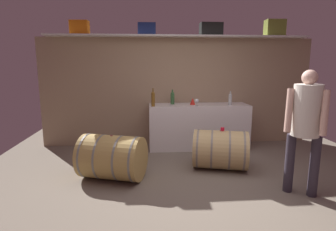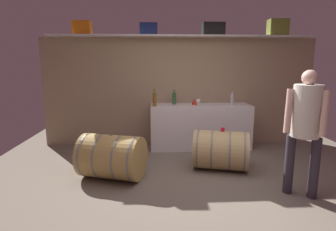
{
  "view_description": "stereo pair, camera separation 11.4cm",
  "coord_description": "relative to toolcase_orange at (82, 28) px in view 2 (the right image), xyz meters",
  "views": [
    {
      "loc": [
        -0.68,
        -3.49,
        1.68
      ],
      "look_at": [
        -0.33,
        0.72,
        0.88
      ],
      "focal_mm": 29.63,
      "sensor_mm": 36.0,
      "label": 1
    },
    {
      "loc": [
        -0.56,
        -3.5,
        1.68
      ],
      "look_at": [
        -0.33,
        0.72,
        0.88
      ],
      "focal_mm": 29.63,
      "sensor_mm": 36.0,
      "label": 2
    }
  ],
  "objects": [
    {
      "name": "ground_plane",
      "position": [
        1.9,
        -1.53,
        -2.36
      ],
      "size": [
        6.76,
        7.67,
        0.02
      ],
      "primitive_type": "cube",
      "color": "#6E6356"
    },
    {
      "name": "back_wall_panel",
      "position": [
        1.9,
        0.15,
        -1.25
      ],
      "size": [
        5.56,
        0.1,
        2.19
      ],
      "primitive_type": "cube",
      "color": "#9A8164",
      "rests_on": "ground"
    },
    {
      "name": "high_shelf_board",
      "position": [
        1.9,
        0.0,
        -0.14
      ],
      "size": [
        5.11,
        0.4,
        0.03
      ],
      "primitive_type": "cube",
      "color": "silver",
      "rests_on": "back_wall_panel"
    },
    {
      "name": "toolcase_orange",
      "position": [
        0.0,
        0.0,
        0.0
      ],
      "size": [
        0.34,
        0.23,
        0.26
      ],
      "primitive_type": "cube",
      "rotation": [
        0.0,
        0.0,
        -0.05
      ],
      "color": "orange",
      "rests_on": "high_shelf_board"
    },
    {
      "name": "toolcase_navy",
      "position": [
        1.27,
        0.0,
        -0.02
      ],
      "size": [
        0.34,
        0.3,
        0.22
      ],
      "primitive_type": "cube",
      "rotation": [
        0.0,
        0.0,
        0.01
      ],
      "color": "navy",
      "rests_on": "high_shelf_board"
    },
    {
      "name": "toolcase_black",
      "position": [
        2.53,
        0.0,
        -0.01
      ],
      "size": [
        0.43,
        0.26,
        0.24
      ],
      "primitive_type": "cube",
      "rotation": [
        0.0,
        0.0,
        0.02
      ],
      "color": "black",
      "rests_on": "high_shelf_board"
    },
    {
      "name": "toolcase_olive",
      "position": [
        3.82,
        0.0,
        0.03
      ],
      "size": [
        0.38,
        0.26,
        0.32
      ],
      "primitive_type": "cube",
      "rotation": [
        0.0,
        0.0,
        -0.05
      ],
      "color": "olive",
      "rests_on": "high_shelf_board"
    },
    {
      "name": "work_cabinet",
      "position": [
        2.27,
        -0.21,
        -1.91
      ],
      "size": [
        1.97,
        0.59,
        0.88
      ],
      "primitive_type": "cube",
      "color": "silver",
      "rests_on": "ground"
    },
    {
      "name": "wine_bottle_amber",
      "position": [
        1.37,
        -0.38,
        -1.32
      ],
      "size": [
        0.07,
        0.07,
        0.34
      ],
      "color": "brown",
      "rests_on": "work_cabinet"
    },
    {
      "name": "wine_bottle_clear",
      "position": [
        2.88,
        -0.29,
        -1.35
      ],
      "size": [
        0.07,
        0.07,
        0.27
      ],
      "color": "#B4BBBC",
      "rests_on": "work_cabinet"
    },
    {
      "name": "wine_bottle_green",
      "position": [
        1.76,
        -0.11,
        -1.34
      ],
      "size": [
        0.08,
        0.08,
        0.29
      ],
      "color": "#305B31",
      "rests_on": "work_cabinet"
    },
    {
      "name": "wine_glass",
      "position": [
        2.2,
        -0.4,
        -1.37
      ],
      "size": [
        0.08,
        0.08,
        0.14
      ],
      "color": "white",
      "rests_on": "work_cabinet"
    },
    {
      "name": "red_funnel",
      "position": [
        2.15,
        -0.2,
        -1.41
      ],
      "size": [
        0.11,
        0.11,
        0.13
      ],
      "primitive_type": "cone",
      "color": "red",
      "rests_on": "work_cabinet"
    },
    {
      "name": "wine_barrel_near",
      "position": [
        2.41,
        -1.38,
        -2.03
      ],
      "size": [
        0.98,
        0.81,
        0.63
      ],
      "rotation": [
        0.0,
        0.0,
        -0.26
      ],
      "color": "tan",
      "rests_on": "ground"
    },
    {
      "name": "wine_barrel_far",
      "position": [
        0.72,
        -1.65,
        -2.02
      ],
      "size": [
        1.05,
        0.89,
        0.66
      ],
      "rotation": [
        0.0,
        0.0,
        -0.32
      ],
      "color": "tan",
      "rests_on": "ground"
    },
    {
      "name": "tasting_cup",
      "position": [
        2.44,
        -1.38,
        -1.69
      ],
      "size": [
        0.06,
        0.06,
        0.05
      ],
      "primitive_type": "cylinder",
      "color": "red",
      "rests_on": "wine_barrel_near"
    },
    {
      "name": "winemaker_pouring",
      "position": [
        3.22,
        -2.34,
        -1.36
      ],
      "size": [
        0.49,
        0.46,
        1.61
      ],
      "rotation": [
        0.0,
        0.0,
        2.57
      ],
      "color": "#312A35",
      "rests_on": "ground"
    }
  ]
}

